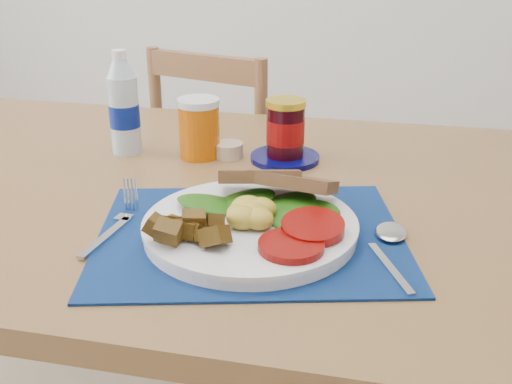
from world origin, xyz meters
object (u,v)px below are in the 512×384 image
chair_far (227,159)px  jam_on_saucer (285,134)px  juice_glass (199,130)px  breakfast_plate (245,222)px  water_bottle (124,109)px

chair_far → jam_on_saucer: bearing=132.6°
juice_glass → breakfast_plate: bearing=-62.1°
juice_glass → jam_on_saucer: size_ratio=0.82×
breakfast_plate → juice_glass: (-0.17, 0.31, 0.03)m
breakfast_plate → juice_glass: size_ratio=2.81×
juice_glass → water_bottle: bearing=-177.4°
chair_far → juice_glass: size_ratio=9.62×
chair_far → juice_glass: bearing=115.5°
chair_far → water_bottle: bearing=99.3°
water_bottle → chair_far: bearing=83.4°
breakfast_plate → juice_glass: juice_glass is taller
water_bottle → juice_glass: bearing=2.6°
chair_far → jam_on_saucer: chair_far is taller
breakfast_plate → chair_far: bearing=103.3°
chair_far → water_bottle: chair_far is taller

